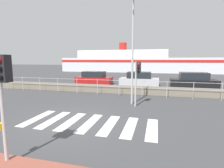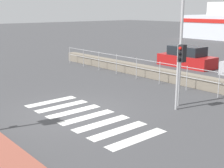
{
  "view_description": "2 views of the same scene",
  "coord_description": "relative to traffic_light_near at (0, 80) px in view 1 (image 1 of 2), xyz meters",
  "views": [
    {
      "loc": [
        3.75,
        -6.96,
        2.79
      ],
      "look_at": [
        1.43,
        2.0,
        1.5
      ],
      "focal_mm": 28.0,
      "sensor_mm": 36.0,
      "label": 1
    },
    {
      "loc": [
        10.12,
        -6.59,
        4.0
      ],
      "look_at": [
        1.23,
        1.0,
        1.2
      ],
      "focal_mm": 50.0,
      "sensor_mm": 36.0,
      "label": 2
    }
  ],
  "objects": [
    {
      "name": "ferry_boat",
      "position": [
        -0.8,
        38.3,
        -0.16
      ],
      "size": [
        36.69,
        8.28,
        6.79
      ],
      "color": "silver",
      "rests_on": "ground_plane"
    },
    {
      "name": "ground_plane",
      "position": [
        0.08,
        3.44,
        -2.28
      ],
      "size": [
        160.0,
        160.0,
        0.0
      ],
      "primitive_type": "plane",
      "color": "#424244"
    },
    {
      "name": "parked_car_silver",
      "position": [
        1.99,
        15.3,
        -1.63
      ],
      "size": [
        4.14,
        1.72,
        1.51
      ],
      "color": "#BCBCC1",
      "rests_on": "ground_plane"
    },
    {
      "name": "streetlamp",
      "position": [
        2.34,
        7.11,
        1.63
      ],
      "size": [
        0.32,
        0.9,
        6.39
      ],
      "color": "#B2B2B5",
      "rests_on": "ground_plane"
    },
    {
      "name": "traffic_light_far",
      "position": [
        2.73,
        6.76,
        -0.31
      ],
      "size": [
        0.34,
        0.32,
        2.67
      ],
      "color": "#B2B2B5",
      "rests_on": "ground_plane"
    },
    {
      "name": "parked_car_red",
      "position": [
        -3.17,
        15.3,
        -1.65
      ],
      "size": [
        4.1,
        1.7,
        1.47
      ],
      "color": "#B21919",
      "rests_on": "ground_plane"
    },
    {
      "name": "seawall",
      "position": [
        0.08,
        10.56,
        -1.95
      ],
      "size": [
        21.93,
        0.55,
        0.66
      ],
      "color": "slate",
      "rests_on": "ground_plane"
    },
    {
      "name": "traffic_light_near",
      "position": [
        0.0,
        0.0,
        0.0
      ],
      "size": [
        0.58,
        0.41,
        2.91
      ],
      "color": "#B2B2B5",
      "rests_on": "ground_plane"
    },
    {
      "name": "crosswalk",
      "position": [
        1.01,
        3.44,
        -2.27
      ],
      "size": [
        5.85,
        2.4,
        0.01
      ],
      "color": "silver",
      "rests_on": "ground_plane"
    },
    {
      "name": "parked_car_black",
      "position": [
        7.37,
        15.3,
        -1.62
      ],
      "size": [
        4.36,
        1.88,
        1.54
      ],
      "color": "black",
      "rests_on": "ground_plane"
    },
    {
      "name": "harbor_fence",
      "position": [
        0.08,
        9.68,
        -1.46
      ],
      "size": [
        19.78,
        0.04,
        1.25
      ],
      "color": "#B2B2B5",
      "rests_on": "ground_plane"
    }
  ]
}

